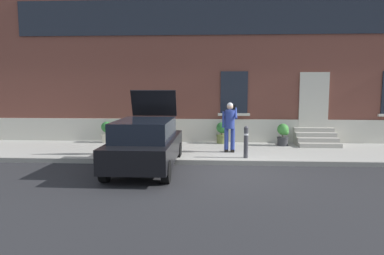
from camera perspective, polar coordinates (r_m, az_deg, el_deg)
The scene contains 13 objects.
ground_plane at distance 10.42m, azimuth 5.46°, elevation -7.10°, with size 80.00×80.00×0.00m, color #232326.
sidewalk at distance 13.14m, azimuth 5.01°, elevation -3.86°, with size 24.00×3.60×0.15m, color #99968E.
curb_edge at distance 11.32m, azimuth 5.28°, elevation -5.59°, with size 24.00×0.12×0.15m, color gray.
building_facade at distance 15.45m, azimuth 4.91°, elevation 11.32°, with size 24.00×1.52×7.50m.
entrance_stoop at distance 14.95m, azimuth 19.07°, elevation -1.69°, with size 1.58×1.28×0.64m.
hatchback_car_black at distance 10.55m, azimuth -7.41°, elevation -2.52°, with size 1.82×4.08×2.34m.
bollard_near_person at distance 11.65m, azimuth 8.60°, elevation -2.09°, with size 0.15×0.15×1.04m.
bollard_far_left at distance 11.78m, azimuth -6.86°, elevation -1.96°, with size 0.15×0.15×1.04m.
person_on_phone at distance 12.49m, azimuth 6.03°, elevation 0.57°, with size 0.51×0.48×1.75m.
planter_cream at distance 15.08m, azimuth -13.41°, elevation -0.61°, with size 0.44×0.44×0.86m.
planter_terracotta at distance 14.18m, azimuth -4.72°, elevation -0.91°, with size 0.44×0.44×0.86m.
planter_olive at distance 14.48m, azimuth 4.80°, elevation -0.75°, with size 0.44×0.44×0.86m.
planter_charcoal at distance 14.33m, azimuth 14.31°, elevation -1.02°, with size 0.44×0.44×0.86m.
Camera 1 is at (-0.40, -10.11, 2.49)m, focal length 33.46 mm.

